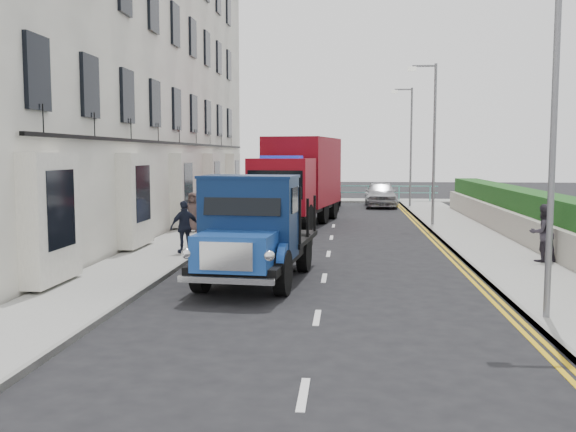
% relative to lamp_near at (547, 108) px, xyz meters
% --- Properties ---
extents(ground, '(120.00, 120.00, 0.00)m').
position_rel_lamp_near_xyz_m(ground, '(-4.18, 2.00, -4.00)').
color(ground, black).
rests_on(ground, ground).
extents(pavement_west, '(2.40, 38.00, 0.12)m').
position_rel_lamp_near_xyz_m(pavement_west, '(-9.38, 11.00, -3.94)').
color(pavement_west, gray).
rests_on(pavement_west, ground).
extents(pavement_east, '(2.60, 38.00, 0.12)m').
position_rel_lamp_near_xyz_m(pavement_east, '(1.12, 11.00, -3.94)').
color(pavement_east, gray).
rests_on(pavement_east, ground).
extents(promenade, '(30.00, 2.50, 0.12)m').
position_rel_lamp_near_xyz_m(promenade, '(-4.18, 31.00, -3.94)').
color(promenade, gray).
rests_on(promenade, ground).
extents(sea_plane, '(120.00, 120.00, 0.00)m').
position_rel_lamp_near_xyz_m(sea_plane, '(-4.18, 62.00, -4.00)').
color(sea_plane, '#4D5C69').
rests_on(sea_plane, ground).
extents(terrace_west, '(6.31, 30.20, 14.25)m').
position_rel_lamp_near_xyz_m(terrace_west, '(-13.65, 15.00, 3.17)').
color(terrace_west, white).
rests_on(terrace_west, ground).
extents(garden_east, '(1.45, 28.00, 1.75)m').
position_rel_lamp_near_xyz_m(garden_east, '(3.03, 11.00, -3.10)').
color(garden_east, '#B2AD9E').
rests_on(garden_east, ground).
extents(seafront_railing, '(13.00, 0.08, 1.11)m').
position_rel_lamp_near_xyz_m(seafront_railing, '(-4.18, 30.20, -3.42)').
color(seafront_railing, '#59B2A5').
rests_on(seafront_railing, ground).
extents(lamp_near, '(1.23, 0.18, 7.00)m').
position_rel_lamp_near_xyz_m(lamp_near, '(0.00, 0.00, 0.00)').
color(lamp_near, slate).
rests_on(lamp_near, ground).
extents(lamp_mid, '(1.23, 0.18, 7.00)m').
position_rel_lamp_near_xyz_m(lamp_mid, '(0.00, 16.00, 0.00)').
color(lamp_mid, slate).
rests_on(lamp_mid, ground).
extents(lamp_far, '(1.23, 0.18, 7.00)m').
position_rel_lamp_near_xyz_m(lamp_far, '(0.00, 26.00, 0.00)').
color(lamp_far, slate).
rests_on(lamp_far, ground).
extents(bedford_lorry, '(2.66, 5.70, 2.62)m').
position_rel_lamp_near_xyz_m(bedford_lorry, '(-5.89, 2.88, -2.79)').
color(bedford_lorry, black).
rests_on(bedford_lorry, ground).
extents(red_lorry, '(3.75, 7.79, 3.92)m').
position_rel_lamp_near_xyz_m(red_lorry, '(-5.77, 16.85, -1.91)').
color(red_lorry, black).
rests_on(red_lorry, ground).
extents(parked_car_front, '(2.25, 4.63, 1.52)m').
position_rel_lamp_near_xyz_m(parked_car_front, '(-6.78, 8.49, -3.24)').
color(parked_car_front, black).
rests_on(parked_car_front, ground).
extents(parked_car_mid, '(1.77, 3.87, 1.23)m').
position_rel_lamp_near_xyz_m(parked_car_mid, '(-7.41, 14.00, -3.38)').
color(parked_car_mid, '#5A70C2').
rests_on(parked_car_mid, ground).
extents(parked_car_rear, '(2.76, 5.56, 1.55)m').
position_rel_lamp_near_xyz_m(parked_car_rear, '(-6.78, 15.84, -3.22)').
color(parked_car_rear, '#ACAAAF').
rests_on(parked_car_rear, ground).
extents(seafront_car_left, '(2.64, 5.53, 1.52)m').
position_rel_lamp_near_xyz_m(seafront_car_left, '(-5.24, 25.19, -3.24)').
color(seafront_car_left, black).
rests_on(seafront_car_left, ground).
extents(seafront_car_right, '(1.85, 4.57, 1.56)m').
position_rel_lamp_near_xyz_m(seafront_car_right, '(-1.57, 26.64, -3.22)').
color(seafront_car_right, '#A2A3A6').
rests_on(seafront_car_right, ground).
extents(pedestrian_east_far, '(0.94, 0.81, 1.64)m').
position_rel_lamp_near_xyz_m(pedestrian_east_far, '(1.92, 6.41, -3.06)').
color(pedestrian_east_far, '#302A34').
rests_on(pedestrian_east_far, pavement_east).
extents(pedestrian_west_near, '(0.99, 0.90, 1.62)m').
position_rel_lamp_near_xyz_m(pedestrian_west_near, '(-8.58, 7.06, -3.07)').
color(pedestrian_west_near, '#191E2E').
rests_on(pedestrian_west_near, pavement_west).
extents(pedestrian_west_far, '(0.79, 0.55, 1.55)m').
position_rel_lamp_near_xyz_m(pedestrian_west_far, '(-9.62, 12.39, -3.10)').
color(pedestrian_west_far, '#433330').
rests_on(pedestrian_west_far, pavement_west).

